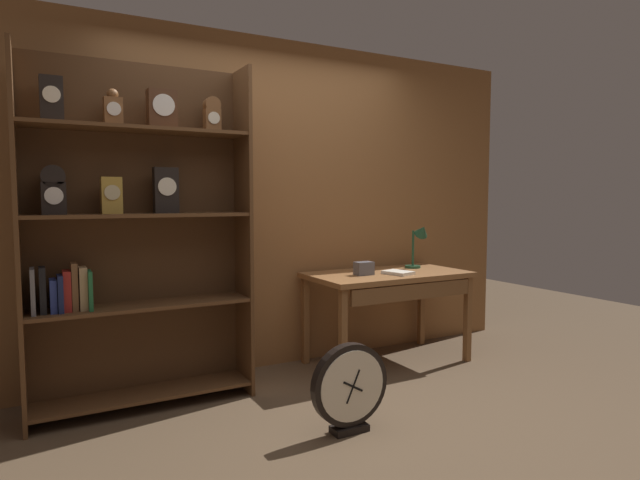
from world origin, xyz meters
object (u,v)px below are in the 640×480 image
(bookshelf, at_px, (133,232))
(toolbox_small, at_px, (364,268))
(round_clock_large, at_px, (350,387))
(desk_lamp, at_px, (420,239))
(workbench, at_px, (389,283))
(open_repair_manual, at_px, (398,273))

(bookshelf, bearing_deg, toolbox_small, -1.22)
(toolbox_small, relative_size, round_clock_large, 0.27)
(bookshelf, distance_m, desk_lamp, 2.38)
(workbench, xyz_separation_m, round_clock_large, (-0.96, -0.95, -0.40))
(bookshelf, distance_m, open_repair_manual, 2.03)
(workbench, relative_size, desk_lamp, 3.27)
(desk_lamp, relative_size, round_clock_large, 0.76)
(workbench, relative_size, open_repair_manual, 5.92)
(desk_lamp, bearing_deg, toolbox_small, -169.91)
(round_clock_large, bearing_deg, bookshelf, 135.93)
(workbench, height_order, round_clock_large, workbench)
(bookshelf, xyz_separation_m, toolbox_small, (1.73, -0.04, -0.34))
(workbench, distance_m, round_clock_large, 1.41)
(bookshelf, bearing_deg, desk_lamp, 1.90)
(workbench, bearing_deg, toolbox_small, -179.73)
(workbench, height_order, desk_lamp, desk_lamp)
(desk_lamp, height_order, open_repair_manual, desk_lamp)
(toolbox_small, bearing_deg, round_clock_large, -126.98)
(open_repair_manual, bearing_deg, desk_lamp, 13.69)
(workbench, distance_m, toolbox_small, 0.28)
(toolbox_small, xyz_separation_m, open_repair_manual, (0.26, -0.10, -0.04))
(workbench, distance_m, open_repair_manual, 0.14)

